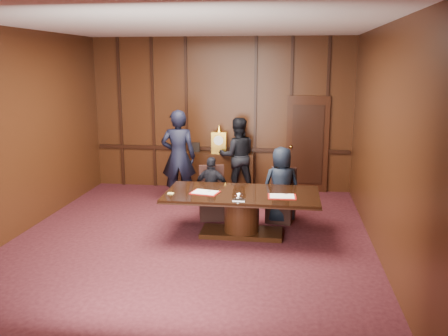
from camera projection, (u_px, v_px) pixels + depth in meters
The scene contains 13 objects.
room at pixel (195, 138), 7.69m from camera, with size 7.00×7.04×3.50m.
sideboard at pixel (219, 170), 10.99m from camera, with size 1.60×0.45×1.54m.
conference_table at pixel (242, 207), 8.11m from camera, with size 2.62×1.32×0.76m.
folder_left at pixel (205, 192), 8.04m from camera, with size 0.51×0.41×0.02m.
folder_right at pixel (282, 196), 7.80m from camera, with size 0.47×0.35×0.02m.
inkstand at pixel (239, 197), 7.61m from camera, with size 0.20×0.14×0.12m.
notepad at pixel (171, 193), 7.99m from camera, with size 0.10×0.07×0.01m, color #FFEA7C.
chair_left at pixel (212, 203), 9.09m from camera, with size 0.58×0.58×0.99m.
chair_right at pixel (281, 206), 8.91m from camera, with size 0.56×0.56×0.99m.
signatory_left at pixel (212, 188), 8.95m from camera, with size 0.70×0.29×1.20m, color black.
signatory_right at pixel (281, 185), 8.75m from camera, with size 0.70×0.45×1.43m, color black.
witness_left at pixel (179, 157), 9.92m from camera, with size 0.72×0.47×1.98m, color black.
witness_right at pixel (237, 156), 10.69m from camera, with size 0.84×0.66×1.73m, color black.
Camera 1 is at (1.59, -7.34, 2.92)m, focal length 38.00 mm.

